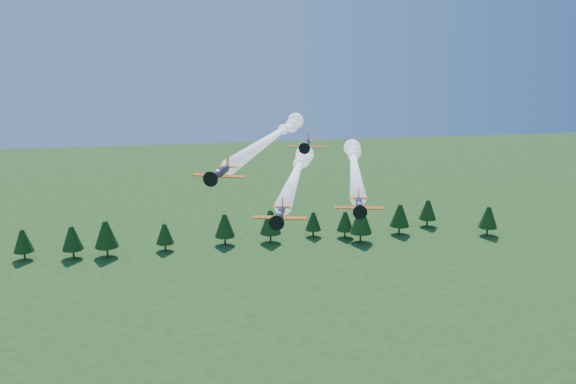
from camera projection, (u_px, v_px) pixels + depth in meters
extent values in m
cylinder|color=black|center=(280.00, 215.00, 89.56)|extent=(2.40, 5.53, 1.01)
cone|color=black|center=(277.00, 221.00, 86.49)|extent=(1.21, 1.14, 1.01)
cone|color=black|center=(277.00, 223.00, 85.91)|extent=(0.55, 0.56, 0.44)
cylinder|color=black|center=(277.00, 223.00, 85.74)|extent=(2.06, 0.59, 2.12)
cube|color=#E1570A|center=(280.00, 218.00, 89.25)|extent=(7.58, 3.27, 0.12)
cube|color=#E1570A|center=(283.00, 207.00, 93.00)|extent=(3.05, 1.60, 0.07)
cube|color=#E1570A|center=(283.00, 202.00, 92.90)|extent=(0.34, 0.95, 1.47)
ellipsoid|color=#89BAD4|center=(279.00, 214.00, 88.58)|extent=(1.02, 1.36, 0.63)
sphere|color=white|center=(300.00, 164.00, 122.11)|extent=(2.30, 2.30, 2.30)
sphere|color=white|center=(301.00, 160.00, 126.17)|extent=(3.00, 3.00, 3.00)
sphere|color=white|center=(303.00, 156.00, 130.22)|extent=(3.70, 3.70, 3.70)
cylinder|color=black|center=(220.00, 173.00, 97.68)|extent=(3.28, 5.98, 1.11)
cone|color=black|center=(212.00, 178.00, 94.37)|extent=(1.41, 1.34, 1.11)
cone|color=black|center=(211.00, 179.00, 93.74)|extent=(0.64, 0.65, 0.49)
cylinder|color=black|center=(210.00, 179.00, 93.56)|extent=(2.18, 0.92, 2.33)
cube|color=#E1570A|center=(219.00, 176.00, 97.35)|extent=(8.19, 4.48, 0.13)
cube|color=#E1570A|center=(228.00, 167.00, 101.39)|extent=(3.34, 2.09, 0.08)
cube|color=#E1570A|center=(228.00, 161.00, 101.28)|extent=(0.49, 1.02, 1.61)
ellipsoid|color=#89BAD4|center=(218.00, 171.00, 96.62)|extent=(1.24, 1.54, 0.69)
sphere|color=white|center=(284.00, 129.00, 139.44)|extent=(2.30, 2.30, 2.30)
sphere|color=white|center=(290.00, 125.00, 144.75)|extent=(3.00, 3.00, 3.00)
sphere|color=white|center=(295.00, 121.00, 150.06)|extent=(3.70, 3.70, 3.70)
cylinder|color=black|center=(359.00, 205.00, 95.04)|extent=(2.25, 5.48, 1.00)
cone|color=black|center=(360.00, 211.00, 92.00)|extent=(1.19, 1.11, 1.00)
cone|color=black|center=(360.00, 212.00, 91.42)|extent=(0.53, 0.54, 0.44)
cylinder|color=black|center=(360.00, 212.00, 91.25)|extent=(2.05, 0.54, 2.10)
cube|color=#E1570A|center=(359.00, 208.00, 94.73)|extent=(7.51, 3.07, 0.12)
cube|color=#E1570A|center=(358.00, 198.00, 98.45)|extent=(3.02, 1.51, 0.07)
cube|color=#E1570A|center=(358.00, 193.00, 98.35)|extent=(0.31, 0.94, 1.45)
ellipsoid|color=#89BAD4|center=(359.00, 204.00, 94.07)|extent=(0.98, 1.34, 0.62)
sphere|color=white|center=(353.00, 156.00, 130.46)|extent=(2.30, 2.30, 2.30)
sphere|color=white|center=(353.00, 152.00, 134.92)|extent=(3.00, 3.00, 3.00)
sphere|color=white|center=(352.00, 148.00, 139.39)|extent=(3.70, 3.70, 3.70)
cylinder|color=black|center=(306.00, 145.00, 103.41)|extent=(2.17, 4.80, 0.88)
cone|color=black|center=(305.00, 148.00, 100.75)|extent=(1.06, 1.00, 0.88)
cone|color=black|center=(305.00, 148.00, 100.24)|extent=(0.48, 0.49, 0.39)
cylinder|color=black|center=(304.00, 149.00, 100.10)|extent=(1.78, 0.55, 1.84)
cube|color=#E1570A|center=(306.00, 147.00, 103.14)|extent=(6.57, 2.95, 0.11)
cube|color=#E1570A|center=(308.00, 141.00, 106.39)|extent=(2.65, 1.43, 0.06)
cube|color=#E1570A|center=(308.00, 137.00, 106.30)|extent=(0.31, 0.82, 1.27)
ellipsoid|color=#89BAD4|center=(306.00, 143.00, 102.56)|extent=(0.90, 1.19, 0.55)
cylinder|color=#382314|center=(345.00, 234.00, 218.71)|extent=(0.60, 0.60, 2.52)
cone|color=black|center=(345.00, 221.00, 217.58)|extent=(5.77, 5.77, 6.49)
cylinder|color=#382314|center=(74.00, 254.00, 199.06)|extent=(0.60, 0.60, 2.88)
cone|color=black|center=(72.00, 238.00, 197.77)|extent=(6.58, 6.58, 7.40)
cylinder|color=#382314|center=(427.00, 223.00, 230.82)|extent=(0.60, 0.60, 2.72)
cone|color=black|center=(428.00, 210.00, 229.60)|extent=(6.22, 6.22, 7.00)
cylinder|color=#382314|center=(165.00, 247.00, 205.80)|extent=(0.60, 0.60, 2.51)
cone|color=black|center=(165.00, 234.00, 204.67)|extent=(5.73, 5.73, 6.45)
cylinder|color=#382314|center=(487.00, 231.00, 220.90)|extent=(0.60, 0.60, 2.84)
cone|color=black|center=(488.00, 217.00, 219.63)|extent=(6.49, 6.49, 7.30)
cylinder|color=#382314|center=(225.00, 240.00, 211.24)|extent=(0.60, 0.60, 2.91)
cone|color=black|center=(225.00, 225.00, 209.93)|extent=(6.66, 6.66, 7.49)
cylinder|color=#382314|center=(313.00, 233.00, 219.59)|extent=(0.60, 0.60, 2.41)
cone|color=black|center=(313.00, 221.00, 218.51)|extent=(5.50, 5.50, 6.19)
cylinder|color=#382314|center=(271.00, 238.00, 213.67)|extent=(0.60, 0.60, 3.10)
cone|color=black|center=(270.00, 222.00, 212.28)|extent=(7.08, 7.08, 7.96)
cylinder|color=#382314|center=(399.00, 230.00, 222.19)|extent=(0.60, 0.60, 2.96)
cone|color=black|center=(400.00, 215.00, 220.86)|extent=(6.77, 6.77, 7.62)
cylinder|color=#382314|center=(25.00, 255.00, 197.73)|extent=(0.60, 0.60, 2.70)
cone|color=black|center=(23.00, 241.00, 196.52)|extent=(6.17, 6.17, 6.94)
cylinder|color=#382314|center=(107.00, 252.00, 200.29)|extent=(0.60, 0.60, 3.25)
cone|color=black|center=(106.00, 234.00, 198.83)|extent=(7.42, 7.42, 8.35)
cylinder|color=#382314|center=(361.00, 237.00, 213.88)|extent=(0.60, 0.60, 3.27)
cone|color=black|center=(361.00, 221.00, 212.41)|extent=(7.47, 7.47, 8.40)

